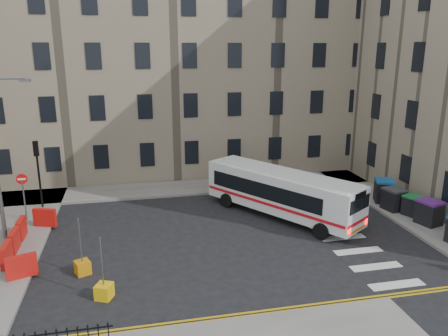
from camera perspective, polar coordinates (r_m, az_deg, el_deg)
name	(u,v)px	position (r m, az deg, el deg)	size (l,w,h in m)	color
ground	(262,235)	(23.36, 5.02, -8.70)	(120.00, 120.00, 0.00)	black
pavement_north	(141,191)	(30.43, -10.75, -2.93)	(36.00, 3.20, 0.15)	slate
pavement_east	(376,197)	(30.34, 19.22, -3.60)	(2.40, 26.00, 0.15)	slate
terrace_north	(120,60)	(35.83, -13.46, 13.60)	(38.30, 10.80, 17.20)	gray
traffic_light_nw	(38,164)	(28.18, -23.16, 0.51)	(0.28, 0.22, 4.10)	black
no_entry_north	(23,187)	(26.61, -24.80, -2.29)	(0.60, 0.08, 3.00)	#595B5E
roadworks_barriers	(23,240)	(23.26, -24.82, -8.52)	(1.66, 6.26, 1.00)	red
bus	(281,191)	(25.42, 7.43, -3.03)	(7.23, 9.31, 2.65)	white
wheelie_bin_b	(429,212)	(26.52, 25.22, -5.24)	(1.36, 1.47, 1.35)	black
wheelie_bin_c	(413,206)	(27.53, 23.49, -4.52)	(1.27, 1.34, 1.16)	black
wheelie_bin_d	(394,199)	(27.99, 21.27, -3.80)	(1.23, 1.35, 1.30)	black
wheelie_bin_e	(384,190)	(29.22, 20.16, -2.77)	(1.54, 1.63, 1.42)	black
bollard_yellow	(104,291)	(18.42, -15.38, -15.26)	(0.60, 0.60, 0.60)	#EEB70D
bollard_chevron	(83,267)	(20.43, -17.98, -12.25)	(0.60, 0.60, 0.60)	#C87D0B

